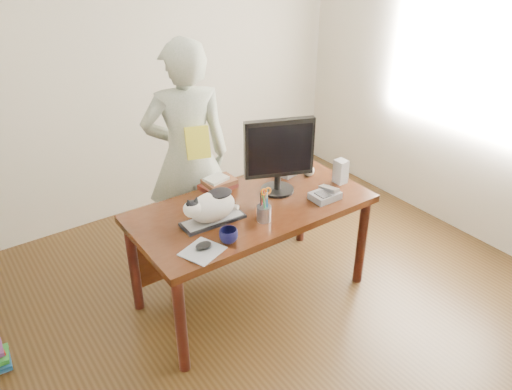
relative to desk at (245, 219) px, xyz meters
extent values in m
plane|color=black|center=(0.00, -0.68, -0.60)|extent=(4.50, 4.50, 0.00)
plane|color=white|center=(0.00, 1.57, 0.75)|extent=(4.00, 0.00, 4.00)
cube|color=black|center=(0.00, -0.08, 0.12)|extent=(1.60, 0.80, 0.05)
cylinder|color=black|center=(-0.74, -0.42, -0.25)|extent=(0.07, 0.07, 0.70)
cylinder|color=black|center=(0.74, -0.42, -0.25)|extent=(0.07, 0.07, 0.70)
cylinder|color=black|center=(-0.74, 0.26, -0.25)|extent=(0.07, 0.07, 0.70)
cylinder|color=black|center=(0.74, 0.26, -0.25)|extent=(0.07, 0.07, 0.70)
cube|color=black|center=(0.00, 0.28, -0.20)|extent=(1.45, 0.03, 0.50)
cube|color=black|center=(-0.32, -0.11, 0.16)|extent=(0.41, 0.17, 0.02)
cube|color=#A3A3A8|center=(-0.32, -0.11, 0.17)|extent=(0.38, 0.14, 0.00)
ellipsoid|color=white|center=(-0.32, -0.11, 0.26)|extent=(0.31, 0.20, 0.19)
ellipsoid|color=white|center=(-0.46, -0.12, 0.30)|extent=(0.12, 0.11, 0.10)
ellipsoid|color=black|center=(-0.46, -0.12, 0.33)|extent=(0.08, 0.07, 0.04)
cone|color=black|center=(-0.49, -0.13, 0.35)|extent=(0.05, 0.05, 0.06)
cone|color=black|center=(-0.44, -0.13, 0.35)|extent=(0.06, 0.05, 0.06)
ellipsoid|color=black|center=(-0.26, -0.11, 0.34)|extent=(0.17, 0.14, 0.04)
cylinder|color=white|center=(-0.17, -0.07, 0.19)|extent=(0.09, 0.13, 0.04)
cylinder|color=black|center=(0.26, -0.02, 0.16)|extent=(0.30, 0.30, 0.02)
cylinder|color=black|center=(0.26, -0.02, 0.22)|extent=(0.06, 0.06, 0.11)
cube|color=black|center=(0.25, -0.04, 0.48)|extent=(0.46, 0.23, 0.40)
cube|color=black|center=(0.24, -0.06, 0.48)|extent=(0.40, 0.16, 0.34)
cylinder|color=#94949A|center=(-0.04, -0.28, 0.20)|extent=(0.10, 0.10, 0.10)
cylinder|color=black|center=(-0.06, -0.27, 0.28)|extent=(0.03, 0.03, 0.15)
cylinder|color=blue|center=(-0.03, -0.29, 0.28)|extent=(0.03, 0.03, 0.15)
cylinder|color=maroon|center=(-0.04, -0.26, 0.28)|extent=(0.01, 0.04, 0.15)
cylinder|color=#1C8D37|center=(-0.06, -0.29, 0.28)|extent=(0.02, 0.03, 0.15)
cylinder|color=#B3B4B9|center=(-0.04, -0.28, 0.29)|extent=(0.02, 0.02, 0.11)
cylinder|color=#B3B4B9|center=(-0.03, -0.28, 0.29)|extent=(0.02, 0.02, 0.11)
torus|color=#D5680B|center=(-0.05, -0.28, 0.35)|extent=(0.05, 0.02, 0.05)
torus|color=#D5680B|center=(-0.02, -0.28, 0.35)|extent=(0.05, 0.02, 0.05)
cube|color=#9DA2A8|center=(-0.53, -0.35, 0.15)|extent=(0.28, 0.26, 0.00)
ellipsoid|color=black|center=(-0.51, -0.33, 0.17)|extent=(0.12, 0.10, 0.04)
imported|color=black|center=(-0.36, -0.35, 0.19)|extent=(0.16, 0.16, 0.09)
cube|color=slate|center=(0.46, -0.30, 0.17)|extent=(0.19, 0.14, 0.05)
cube|color=#47474A|center=(0.42, -0.31, 0.20)|extent=(0.08, 0.10, 0.01)
cube|color=#B3B4B9|center=(0.50, -0.29, 0.21)|extent=(0.05, 0.16, 0.06)
cube|color=#98989B|center=(0.71, -0.17, 0.23)|extent=(0.08, 0.09, 0.17)
sphere|color=white|center=(0.59, 0.03, 0.19)|extent=(0.08, 0.08, 0.08)
cube|color=#461712|center=(-0.06, 0.25, 0.17)|extent=(0.26, 0.20, 0.04)
cube|color=#57331E|center=(-0.05, 0.25, 0.20)|extent=(0.22, 0.16, 0.03)
cube|color=silver|center=(-0.07, 0.25, 0.23)|extent=(0.17, 0.15, 0.02)
cube|color=slate|center=(0.47, 0.18, 0.18)|extent=(0.19, 0.23, 0.06)
cube|color=#47474A|center=(0.48, 0.15, 0.21)|extent=(0.12, 0.12, 0.01)
imported|color=silver|center=(-0.11, 0.60, 0.27)|extent=(0.74, 0.60, 1.75)
cube|color=yellow|center=(-0.11, 0.43, 0.45)|extent=(0.19, 0.15, 0.23)
camera|label=1|loc=(-1.63, -2.44, 1.82)|focal=35.00mm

